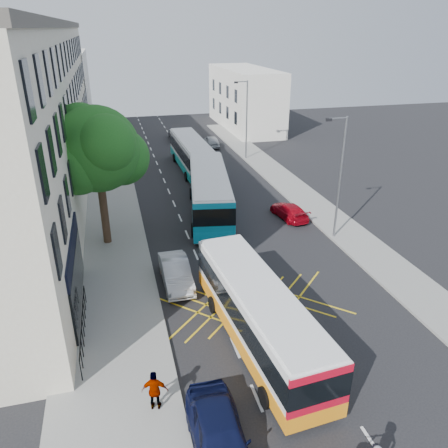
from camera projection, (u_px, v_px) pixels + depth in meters
ground at (332, 382)px, 17.52m from camera, size 120.00×120.00×0.00m
pavement_left at (108, 242)px, 28.76m from camera, size 5.00×70.00×0.15m
pavement_right at (329, 218)px, 32.45m from camera, size 3.00×70.00×0.15m
terrace_main at (22, 118)px, 33.11m from camera, size 8.30×45.00×13.50m
terrace_far at (58, 90)px, 60.74m from camera, size 8.00×20.00×10.00m
building_right at (245, 98)px, 60.74m from camera, size 6.00×18.00×8.00m
street_tree at (97, 150)px, 26.17m from camera, size 6.30×5.70×8.80m
lamp_near at (339, 173)px, 27.63m from camera, size 1.45×0.15×8.00m
lamp_far at (246, 116)px, 45.27m from camera, size 1.45×0.15×8.00m
railings at (83, 326)px, 19.67m from camera, size 0.08×5.60×1.14m
bus_near at (258, 314)px, 19.14m from camera, size 3.26×10.60×2.93m
bus_mid at (209, 192)px, 32.70m from camera, size 4.66×12.01×3.30m
bus_far at (191, 153)px, 43.30m from camera, size 2.85×10.93×3.06m
parked_car_blue at (219, 437)px, 14.28m from camera, size 1.92×4.57×1.55m
parked_car_silver at (176, 273)px, 24.02m from camera, size 1.50×4.22×1.39m
red_hatchback at (289, 211)px, 32.43m from camera, size 2.06×4.03×1.12m
distant_car_grey at (178, 134)px, 55.11m from camera, size 2.55×4.99×1.35m
distant_car_silver at (211, 141)px, 51.87m from camera, size 1.70×3.94×1.32m
pedestrian_far at (155, 390)px, 15.84m from camera, size 1.05×0.63×1.67m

